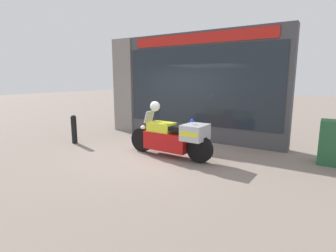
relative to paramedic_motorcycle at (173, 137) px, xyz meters
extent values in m
plane|color=gray|center=(-0.72, 0.19, -0.54)|extent=(60.00, 60.00, 0.00)
cube|color=#424247|center=(-0.72, 2.19, 1.20)|extent=(6.37, 0.40, 3.48)
cube|color=gray|center=(-3.46, 2.21, 1.20)|extent=(0.88, 0.55, 3.48)
cube|color=#1E262D|center=(-0.31, 1.97, 1.25)|extent=(5.26, 0.02, 2.48)
cube|color=red|center=(-0.31, 1.97, 2.71)|extent=(4.74, 0.03, 0.32)
cube|color=slate|center=(-0.35, 2.20, -0.27)|extent=(5.04, 0.30, 0.55)
cube|color=silver|center=(-0.35, 2.34, 0.75)|extent=(5.04, 0.02, 1.52)
cube|color=beige|center=(-0.35, 2.20, 1.50)|extent=(5.04, 0.30, 0.03)
cube|color=#C68E19|center=(-2.14, 2.20, 1.54)|extent=(0.18, 0.04, 0.05)
cube|color=#195623|center=(-0.95, 2.20, 1.54)|extent=(0.18, 0.04, 0.05)
cube|color=navy|center=(0.24, 2.20, 1.54)|extent=(0.18, 0.04, 0.05)
cube|color=maroon|center=(1.44, 2.20, 1.54)|extent=(0.18, 0.04, 0.05)
cube|color=white|center=(-2.13, 2.13, 0.14)|extent=(0.19, 0.03, 0.27)
cube|color=red|center=(-0.94, 2.13, 0.14)|extent=(0.19, 0.02, 0.27)
cube|color=yellow|center=(0.24, 2.13, 0.14)|extent=(0.19, 0.03, 0.27)
cube|color=#2D8E42|center=(1.42, 2.13, 0.14)|extent=(0.19, 0.03, 0.27)
cylinder|color=black|center=(-1.05, 0.03, -0.21)|extent=(0.67, 0.16, 0.67)
cylinder|color=black|center=(0.76, -0.02, -0.21)|extent=(0.67, 0.16, 0.67)
cube|color=#B71414|center=(-0.19, 0.01, -0.12)|extent=(1.24, 0.53, 0.47)
cube|color=yellow|center=(-0.38, 0.01, 0.22)|extent=(0.68, 0.46, 0.27)
cube|color=black|center=(0.09, 0.00, 0.24)|extent=(0.73, 0.39, 0.10)
cube|color=#B7B7BC|center=(0.63, -0.02, 0.20)|extent=(0.55, 0.67, 0.38)
cube|color=yellow|center=(0.63, -0.02, 0.20)|extent=(0.50, 0.67, 0.11)
cube|color=#B2BCC6|center=(-0.78, 0.02, 0.48)|extent=(0.13, 0.35, 0.32)
sphere|color=white|center=(-1.01, 0.03, 0.14)|extent=(0.14, 0.14, 0.14)
sphere|color=blue|center=(0.54, -0.01, 0.48)|extent=(0.09, 0.09, 0.09)
sphere|color=white|center=(-0.58, 0.02, 0.77)|extent=(0.27, 0.27, 0.27)
cylinder|color=black|center=(-3.45, -0.37, -0.16)|extent=(0.17, 0.17, 0.77)
sphere|color=black|center=(-3.45, -0.37, 0.28)|extent=(0.18, 0.18, 0.18)
camera|label=1|loc=(3.39, -5.66, 1.50)|focal=28.00mm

